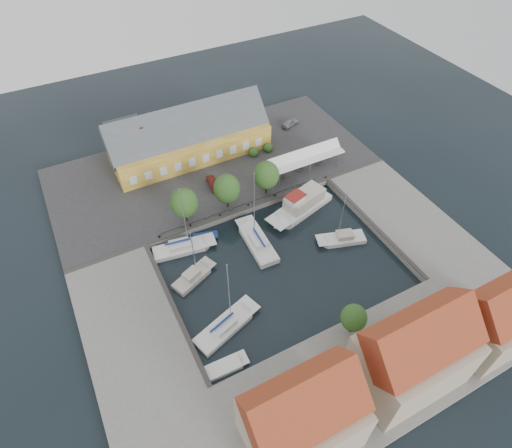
{
  "coord_description": "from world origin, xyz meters",
  "views": [
    {
      "loc": [
        -21.09,
        -34.44,
        48.69
      ],
      "look_at": [
        0.0,
        6.0,
        1.5
      ],
      "focal_mm": 30.0,
      "sensor_mm": 36.0,
      "label": 1
    }
  ],
  "objects": [
    {
      "name": "east_boat_b",
      "position": [
        10.65,
        -1.91,
        0.26
      ],
      "size": [
        7.84,
        4.62,
        10.41
      ],
      "color": "white",
      "rests_on": "ground"
    },
    {
      "name": "car_silver",
      "position": [
        18.92,
        27.55,
        1.69
      ],
      "size": [
        4.34,
        2.92,
        1.37
      ],
      "primitive_type": "imported",
      "rotation": [
        0.0,
        0.0,
        1.93
      ],
      "color": "#929499",
      "rests_on": "north_quay"
    },
    {
      "name": "west_quay",
      "position": [
        -22.0,
        -2.0,
        0.5
      ],
      "size": [
        12.0,
        24.0,
        1.0
      ],
      "primitive_type": "cube",
      "color": "slate",
      "rests_on": "ground"
    },
    {
      "name": "warehouse",
      "position": [
        -2.6,
        28.36,
        4.43
      ],
      "size": [
        28.56,
        14.0,
        9.55
      ],
      "color": "#B8802D",
      "rests_on": "north_quay"
    },
    {
      "name": "west_boat_a",
      "position": [
        -11.48,
        7.63,
        0.27
      ],
      "size": [
        9.71,
        4.03,
        12.39
      ],
      "color": "white",
      "rests_on": "ground"
    },
    {
      "name": "trawler",
      "position": [
        8.68,
        6.73,
        1.02
      ],
      "size": [
        12.69,
        6.74,
        5.0
      ],
      "color": "white",
      "rests_on": "ground"
    },
    {
      "name": "tent_canopy",
      "position": [
        14.0,
        14.5,
        3.68
      ],
      "size": [
        14.0,
        4.0,
        2.83
      ],
      "color": "white",
      "rests_on": "north_quay"
    },
    {
      "name": "north_quay",
      "position": [
        0.0,
        23.0,
        0.5
      ],
      "size": [
        56.0,
        26.0,
        1.0
      ],
      "primitive_type": "cube",
      "color": "#2D2D30",
      "rests_on": "ground"
    },
    {
      "name": "west_boat_b",
      "position": [
        -12.07,
        1.89,
        0.26
      ],
      "size": [
        7.14,
        4.81,
        9.58
      ],
      "color": "#B9B4A7",
      "rests_on": "ground"
    },
    {
      "name": "east_quay",
      "position": [
        22.0,
        -2.0,
        0.5
      ],
      "size": [
        12.0,
        24.0,
        1.0
      ],
      "primitive_type": "cube",
      "color": "slate",
      "rests_on": "ground"
    },
    {
      "name": "launch_sw",
      "position": [
        -13.51,
        -12.2,
        0.09
      ],
      "size": [
        5.33,
        2.16,
        0.98
      ],
      "color": "white",
      "rests_on": "ground"
    },
    {
      "name": "townhouses",
      "position": [
        1.93,
        -23.24,
        5.82
      ],
      "size": [
        36.3,
        8.5,
        12.0
      ],
      "color": "tan",
      "rests_on": "south_bank"
    },
    {
      "name": "quay_edge_fittings",
      "position": [
        0.02,
        4.75,
        1.06
      ],
      "size": [
        56.0,
        24.72,
        0.4
      ],
      "color": "#383533",
      "rests_on": "north_quay"
    },
    {
      "name": "west_boat_d",
      "position": [
        -11.33,
        -7.34,
        0.27
      ],
      "size": [
        9.9,
        5.73,
        12.67
      ],
      "color": "white",
      "rests_on": "ground"
    },
    {
      "name": "quay_trees",
      "position": [
        -2.0,
        12.0,
        4.88
      ],
      "size": [
        18.2,
        4.2,
        6.3
      ],
      "color": "black",
      "rests_on": "north_quay"
    },
    {
      "name": "launch_nw",
      "position": [
        -7.67,
        8.29,
        0.09
      ],
      "size": [
        4.1,
        2.55,
        0.88
      ],
      "color": "navy",
      "rests_on": "ground"
    },
    {
      "name": "south_bank",
      "position": [
        0.0,
        -21.0,
        0.5
      ],
      "size": [
        56.0,
        14.0,
        1.0
      ],
      "primitive_type": "cube",
      "color": "slate",
      "rests_on": "ground"
    },
    {
      "name": "center_sailboat",
      "position": [
        -1.13,
        3.44,
        0.36
      ],
      "size": [
        3.48,
        10.25,
        13.67
      ],
      "color": "white",
      "rests_on": "ground"
    },
    {
      "name": "car_red",
      "position": [
        -2.11,
        17.75,
        1.64
      ],
      "size": [
        1.76,
        3.99,
        1.28
      ],
      "primitive_type": "imported",
      "rotation": [
        0.0,
        0.0,
        -0.11
      ],
      "color": "#501612",
      "rests_on": "north_quay"
    },
    {
      "name": "ground",
      "position": [
        0.0,
        0.0,
        0.0
      ],
      "size": [
        140.0,
        140.0,
        0.0
      ],
      "primitive_type": "plane",
      "color": "black",
      "rests_on": "ground"
    }
  ]
}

